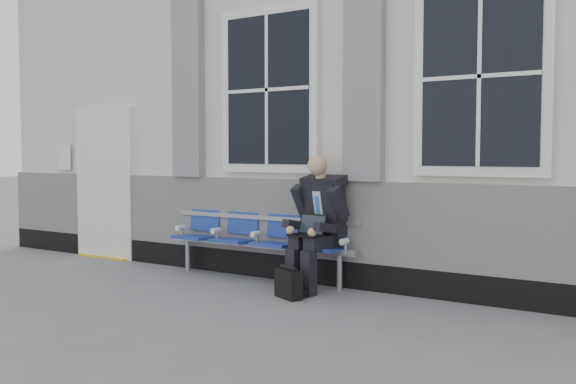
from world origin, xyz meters
The scene contains 5 objects.
ground centered at (0.00, 0.00, 0.00)m, with size 70.00×70.00×0.00m, color slate.
station_building centered at (-0.02, 3.47, 2.22)m, with size 14.40×4.40×4.49m.
bench centered at (-2.21, 1.32, 0.55)m, with size 2.60×0.47×0.91m.
businessman centered at (-1.33, 1.19, 0.79)m, with size 0.63×0.85×1.48m.
briefcase centered at (-1.37, 0.66, 0.16)m, with size 0.36×0.27×0.34m.
Camera 1 is at (2.16, -4.88, 1.51)m, focal length 40.00 mm.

